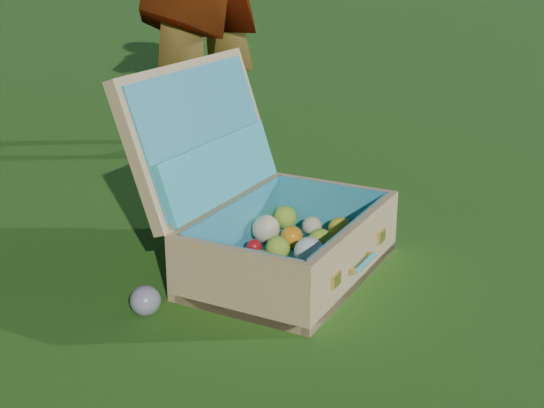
{
  "coord_description": "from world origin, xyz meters",
  "views": [
    {
      "loc": [
        -1.28,
        -1.32,
        0.77
      ],
      "look_at": [
        -0.19,
        0.02,
        0.16
      ],
      "focal_mm": 50.0,
      "sensor_mm": 36.0,
      "label": 1
    }
  ],
  "objects": [
    {
      "name": "ground",
      "position": [
        0.0,
        0.0,
        0.0
      ],
      "size": [
        60.0,
        60.0,
        0.0
      ],
      "primitive_type": "plane",
      "color": "#215114",
      "rests_on": "ground"
    },
    {
      "name": "stray_ball",
      "position": [
        -0.57,
        -0.02,
        0.03
      ],
      "size": [
        0.07,
        0.07,
        0.07
      ],
      "primitive_type": "sphere",
      "color": "#3D639F",
      "rests_on": "ground"
    },
    {
      "name": "suitcase",
      "position": [
        -0.22,
        0.02,
        0.14
      ],
      "size": [
        0.68,
        0.66,
        0.49
      ],
      "rotation": [
        0.0,
        0.0,
        0.4
      ],
      "color": "tan",
      "rests_on": "ground"
    }
  ]
}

